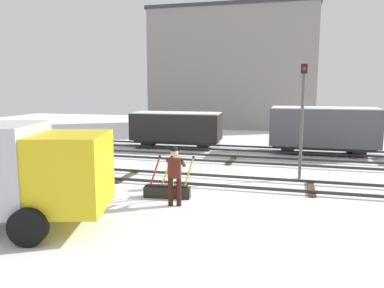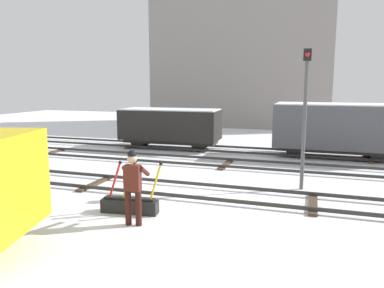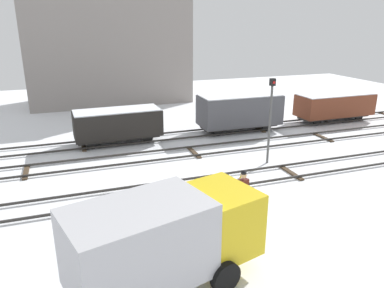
% 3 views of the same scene
% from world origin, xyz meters
% --- Properties ---
extents(ground_plane, '(60.00, 60.00, 0.00)m').
position_xyz_m(ground_plane, '(0.00, 0.00, 0.00)').
color(ground_plane, white).
extents(track_main_line, '(44.00, 1.94, 0.18)m').
position_xyz_m(track_main_line, '(0.00, 0.00, 0.11)').
color(track_main_line, '#2D2B28').
rests_on(track_main_line, ground_plane).
extents(track_siding_near, '(44.00, 1.94, 0.18)m').
position_xyz_m(track_siding_near, '(0.00, 4.33, 0.11)').
color(track_siding_near, '#2D2B28').
rests_on(track_siding_near, ground_plane).
extents(track_siding_far, '(44.00, 1.94, 0.18)m').
position_xyz_m(track_siding_far, '(0.00, 7.56, 0.11)').
color(track_siding_far, '#2D2B28').
rests_on(track_siding_far, ground_plane).
extents(switch_lever_frame, '(1.69, 0.53, 1.45)m').
position_xyz_m(switch_lever_frame, '(-1.09, -2.15, 0.25)').
color(switch_lever_frame, black).
rests_on(switch_lever_frame, ground_plane).
extents(rail_worker, '(0.59, 0.71, 1.84)m').
position_xyz_m(rail_worker, '(-0.60, -2.89, 1.05)').
color(rail_worker, '#351511').
rests_on(rail_worker, ground_plane).
extents(signal_post, '(0.24, 0.32, 4.45)m').
position_xyz_m(signal_post, '(3.14, 1.61, 2.68)').
color(signal_post, '#4C4C4C').
rests_on(signal_post, ground_plane).
extents(apartment_building, '(14.30, 6.03, 10.30)m').
position_xyz_m(apartment_building, '(-2.43, 20.48, 5.16)').
color(apartment_building, gray).
rests_on(apartment_building, ground_plane).
extents(freight_car_near_switch, '(5.22, 2.22, 2.09)m').
position_xyz_m(freight_car_near_switch, '(-3.75, 7.56, 1.23)').
color(freight_car_near_switch, '#2D2B28').
rests_on(freight_car_near_switch, ground_plane).
extents(freight_car_far_end, '(5.48, 2.33, 2.50)m').
position_xyz_m(freight_car_far_end, '(4.40, 7.56, 1.43)').
color(freight_car_far_end, '#2D2B28').
rests_on(freight_car_far_end, ground_plane).
extents(perched_bird_roof_left, '(0.28, 0.15, 0.13)m').
position_xyz_m(perched_bird_roof_left, '(-2.37, 20.44, 10.36)').
color(perched_bird_roof_left, '#333338').
rests_on(perched_bird_roof_left, apartment_building).
extents(perched_bird_roof_right, '(0.24, 0.28, 0.13)m').
position_xyz_m(perched_bird_roof_right, '(-5.77, 21.29, 10.36)').
color(perched_bird_roof_right, '#514C47').
rests_on(perched_bird_roof_right, apartment_building).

